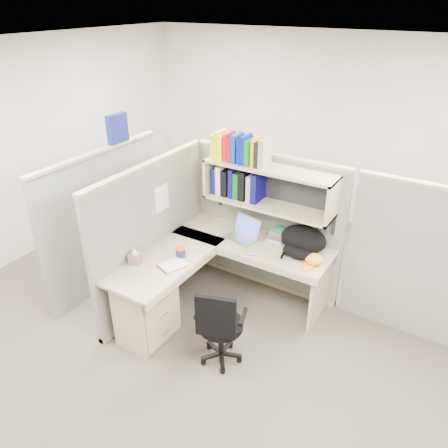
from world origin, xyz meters
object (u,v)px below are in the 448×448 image
Objects in this scene: desk at (175,292)px; task_chair at (220,337)px; snack_canister at (181,251)px; backpack at (301,242)px; laptop at (240,230)px.

desk is 0.70m from task_chair.
task_chair is (0.73, -0.41, -0.48)m from snack_canister.
laptop is at bearing -168.07° from backpack.
desk is 5.15× the size of laptop.
backpack is at bearing 43.21° from desk.
task_chair is (0.65, -0.20, -0.13)m from desk.
snack_canister is 0.96m from task_chair.
laptop is 0.39× the size of task_chair.
desk is at bearing -130.54° from backpack.
backpack reaches higher than task_chair.
task_chair reaches higher than desk.
laptop is 3.26× the size of snack_canister.
backpack is 0.55× the size of task_chair.
desk is 1.37m from backpack.
laptop is 0.70× the size of backpack.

